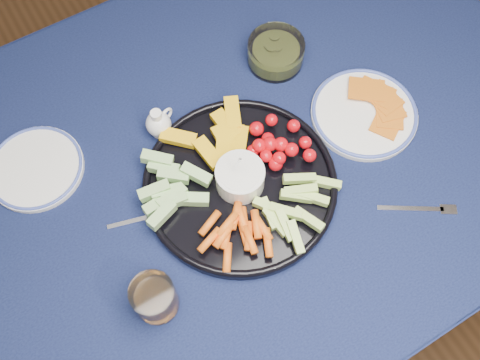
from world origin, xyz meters
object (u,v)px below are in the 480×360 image
dining_table (202,187)px  juice_tumbler (155,299)px  crudite_platter (239,182)px  pickle_bowl (276,53)px  creamer_pitcher (159,124)px  side_plate_extra (36,168)px  cheese_plate (365,112)px

dining_table → juice_tumbler: juice_tumbler is taller
crudite_platter → pickle_bowl: crudite_platter is taller
creamer_pitcher → side_plate_extra: (-0.27, 0.05, -0.02)m
side_plate_extra → crudite_platter: bearing=-36.4°
cheese_plate → pickle_bowl: bearing=111.0°
creamer_pitcher → juice_tumbler: 0.38m
crudite_platter → side_plate_extra: bearing=143.6°
crudite_platter → side_plate_extra: crudite_platter is taller
creamer_pitcher → pickle_bowl: 0.32m
dining_table → creamer_pitcher: bearing=102.4°
dining_table → crudite_platter: 0.14m
crudite_platter → cheese_plate: bearing=1.2°
dining_table → juice_tumbler: bearing=-134.7°
pickle_bowl → juice_tumbler: size_ratio=1.36×
juice_tumbler → side_plate_extra: bearing=103.2°
creamer_pitcher → side_plate_extra: size_ratio=0.38×
dining_table → crudite_platter: bearing=-57.4°
dining_table → crudite_platter: size_ratio=4.13×
dining_table → juice_tumbler: (-0.21, -0.21, 0.13)m
creamer_pitcher → side_plate_extra: creamer_pitcher is taller
cheese_plate → juice_tumbler: bearing=-166.8°
creamer_pitcher → side_plate_extra: 0.28m
creamer_pitcher → juice_tumbler: juice_tumbler is taller
pickle_bowl → crudite_platter: bearing=-135.7°
pickle_bowl → side_plate_extra: bearing=178.1°
crudite_platter → cheese_plate: (0.33, 0.01, -0.01)m
creamer_pitcher → cheese_plate: 0.45m
creamer_pitcher → cheese_plate: creamer_pitcher is taller
pickle_bowl → juice_tumbler: juice_tumbler is taller
juice_tumbler → dining_table: bearing=45.3°
crudite_platter → juice_tumbler: 0.29m
dining_table → pickle_bowl: pickle_bowl is taller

